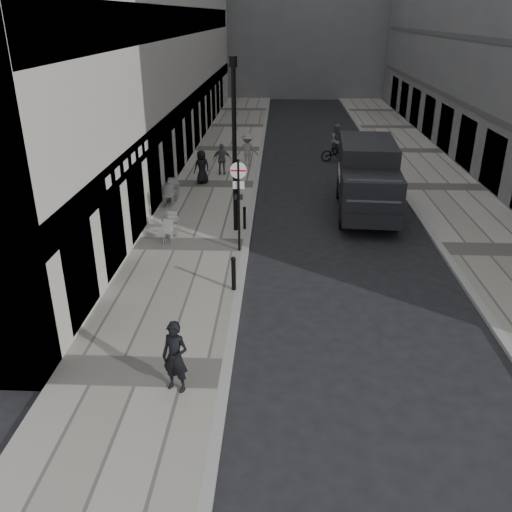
{
  "coord_description": "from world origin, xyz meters",
  "views": [
    {
      "loc": [
        1.17,
        -7.6,
        7.71
      ],
      "look_at": [
        0.54,
        6.52,
        1.4
      ],
      "focal_mm": 38.0,
      "sensor_mm": 36.0,
      "label": 1
    }
  ],
  "objects_px": {
    "sign_post": "(239,193)",
    "panel_van": "(367,175)",
    "cyclist": "(337,147)",
    "walking_man": "(175,357)",
    "lamppost": "(234,139)"
  },
  "relations": [
    {
      "from": "walking_man",
      "to": "sign_post",
      "type": "bearing_deg",
      "value": 103.18
    },
    {
      "from": "lamppost",
      "to": "cyclist",
      "type": "distance_m",
      "value": 12.82
    },
    {
      "from": "cyclist",
      "to": "walking_man",
      "type": "bearing_deg",
      "value": -125.36
    },
    {
      "from": "sign_post",
      "to": "panel_van",
      "type": "distance_m",
      "value": 6.87
    },
    {
      "from": "sign_post",
      "to": "panel_van",
      "type": "relative_size",
      "value": 0.52
    },
    {
      "from": "walking_man",
      "to": "lamppost",
      "type": "xyz_separation_m",
      "value": [
        0.53,
        9.74,
        2.67
      ]
    },
    {
      "from": "lamppost",
      "to": "panel_van",
      "type": "distance_m",
      "value": 6.28
    },
    {
      "from": "walking_man",
      "to": "panel_van",
      "type": "bearing_deg",
      "value": 84.0
    },
    {
      "from": "sign_post",
      "to": "lamppost",
      "type": "bearing_deg",
      "value": 98.17
    },
    {
      "from": "sign_post",
      "to": "walking_man",
      "type": "bearing_deg",
      "value": -95.97
    },
    {
      "from": "walking_man",
      "to": "sign_post",
      "type": "height_order",
      "value": "sign_post"
    },
    {
      "from": "sign_post",
      "to": "cyclist",
      "type": "relative_size",
      "value": 1.55
    },
    {
      "from": "lamppost",
      "to": "panel_van",
      "type": "relative_size",
      "value": 1.01
    },
    {
      "from": "lamppost",
      "to": "cyclist",
      "type": "relative_size",
      "value": 3.0
    },
    {
      "from": "lamppost",
      "to": "cyclist",
      "type": "height_order",
      "value": "lamppost"
    }
  ]
}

